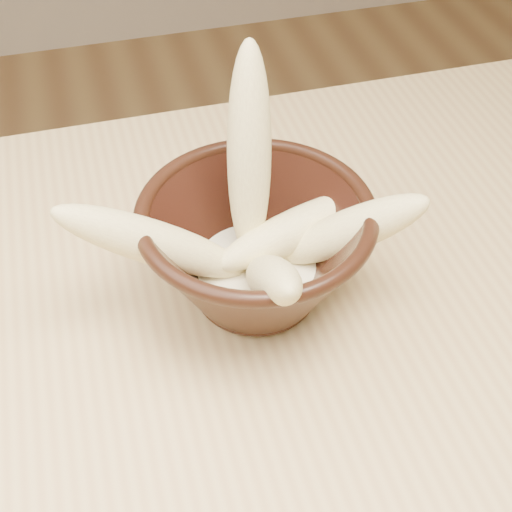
{
  "coord_description": "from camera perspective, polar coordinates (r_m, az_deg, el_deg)",
  "views": [
    {
      "loc": [
        0.01,
        -0.25,
        1.18
      ],
      "look_at": [
        0.11,
        0.12,
        0.8
      ],
      "focal_mm": 50.0,
      "sensor_mm": 36.0,
      "label": 1
    }
  ],
  "objects": [
    {
      "name": "banana_upright",
      "position": [
        0.53,
        -0.55,
        8.1
      ],
      "size": [
        0.05,
        0.09,
        0.17
      ],
      "primitive_type": "ellipsoid",
      "rotation": [
        0.29,
        0.0,
        2.85
      ],
      "color": "tan",
      "rests_on": "bowl"
    },
    {
      "name": "banana_left",
      "position": [
        0.51,
        -8.09,
        1.04
      ],
      "size": [
        0.15,
        0.04,
        0.11
      ],
      "primitive_type": "ellipsoid",
      "rotation": [
        1.0,
        0.0,
        -1.65
      ],
      "color": "tan",
      "rests_on": "bowl"
    },
    {
      "name": "banana_across",
      "position": [
        0.55,
        3.37,
        2.2
      ],
      "size": [
        0.15,
        0.07,
        0.04
      ],
      "primitive_type": "ellipsoid",
      "rotation": [
        1.5,
        0.0,
        1.83
      ],
      "color": "tan",
      "rests_on": "bowl"
    },
    {
      "name": "table",
      "position": [
        0.57,
        -7.99,
        -19.44
      ],
      "size": [
        1.2,
        0.8,
        0.75
      ],
      "color": "tan",
      "rests_on": "ground"
    },
    {
      "name": "banana_right",
      "position": [
        0.53,
        7.57,
        2.04
      ],
      "size": [
        0.12,
        0.08,
        0.1
      ],
      "primitive_type": "ellipsoid",
      "rotation": [
        0.95,
        0.0,
        1.13
      ],
      "color": "tan",
      "rests_on": "bowl"
    },
    {
      "name": "milk_puddle",
      "position": [
        0.55,
        -0.0,
        -1.13
      ],
      "size": [
        0.1,
        0.1,
        0.01
      ],
      "primitive_type": "cylinder",
      "color": "beige",
      "rests_on": "bowl"
    },
    {
      "name": "banana_front",
      "position": [
        0.49,
        1.34,
        -1.89
      ],
      "size": [
        0.04,
        0.11,
        0.1
      ],
      "primitive_type": "ellipsoid",
      "rotation": [
        0.9,
        0.0,
        -0.06
      ],
      "color": "tan",
      "rests_on": "bowl"
    },
    {
      "name": "bowl",
      "position": [
        0.54,
        0.0,
        0.63
      ],
      "size": [
        0.18,
        0.18,
        0.1
      ],
      "rotation": [
        0.0,
        0.0,
        -0.2
      ],
      "color": "black",
      "rests_on": "table"
    }
  ]
}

